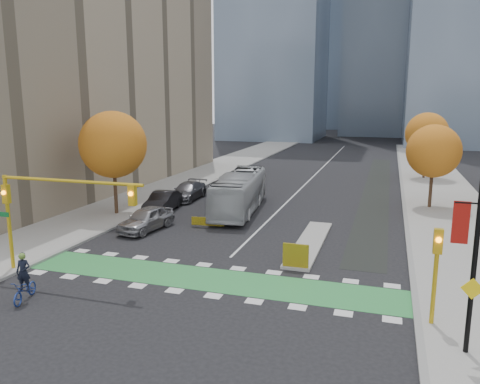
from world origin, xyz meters
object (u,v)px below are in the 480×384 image
Objects in this scene: tree_east_near at (434,151)px; parked_car_c at (188,191)px; cyclist at (25,285)px; tree_east_far at (427,134)px; parked_car_d at (228,183)px; hazard_board at (296,256)px; traffic_signal_east at (436,262)px; banner_lamppost at (478,232)px; bus at (240,192)px; parked_car_b at (163,202)px; parked_car_a at (146,219)px; parked_car_e at (245,176)px; tree_west at (113,145)px; traffic_signal_west at (47,200)px.

tree_east_near is 21.58m from parked_car_c.
tree_east_far is at bearing 49.55° from cyclist.
hazard_board is at bearing -59.94° from parked_car_d.
cyclist is at bearing -126.71° from tree_east_near.
traffic_signal_east reaches higher than hazard_board.
banner_lamppost reaches higher than tree_east_near.
bus reaches higher than parked_car_b.
tree_east_near reaches higher than parked_car_a.
bus reaches higher than cyclist.
parked_car_b is 1.11× the size of parked_car_e.
tree_east_far is at bearing 88.21° from tree_east_near.
cyclist is 0.41× the size of parked_car_d.
hazard_board is 0.17× the size of banner_lamppost.
cyclist reaches higher than parked_car_a.
parked_car_a is at bearing -124.33° from tree_east_far.
parked_car_c is at bearing 84.46° from parked_car_b.
banner_lamppost is at bearing -59.01° from bus.
bus is (4.00, 19.69, 0.85)m from cyclist.
tree_west reaches higher than hazard_board.
tree_east_far is 0.66× the size of bus.
hazard_board is at bearing -43.02° from parked_car_b.
traffic_signal_east is 0.91× the size of parked_car_e.
parked_car_e is at bearing 72.24° from tree_west.
traffic_signal_east is at bearing -5.62° from cyclist.
cyclist is 17.77m from parked_car_b.
parked_car_c is at bearing 133.41° from banner_lamppost.
parked_car_a is at bearing -96.90° from parked_car_e.
banner_lamppost reaches higher than parked_car_d.
hazard_board is 0.25× the size of parked_car_d.
parked_car_d is (0.21, 27.65, 0.01)m from cyclist.
tree_east_far is 24.16m from parked_car_d.
tree_east_far is 38.64m from traffic_signal_east.
parked_car_b is (-2.00, 17.65, 0.06)m from cyclist.
traffic_signal_west is 29.89m from parked_car_e.
cyclist is 22.74m from parked_car_c.
traffic_signal_east is 0.84× the size of parked_car_a.
parked_car_a is (-20.00, -29.29, -4.41)m from tree_east_far.
tree_west is 1.08× the size of tree_east_far.
bus is at bearing 13.17° from parked_car_b.
parked_car_b is at bearing 81.19° from cyclist.
parked_car_a is (-11.50, 4.51, 0.03)m from hazard_board.
tree_east_near reaches higher than cyclist.
bus reaches higher than parked_car_e.
tree_east_near is 16.41m from bus.
bus is 6.74m from parked_car_c.
tree_west is 18.67m from parked_car_e.
traffic_signal_west is (4.07, -12.51, -1.58)m from tree_west.
parked_car_e is (2.50, 15.00, -0.06)m from parked_car_b.
parked_car_b is 15.21m from parked_car_e.
parked_car_c is (-21.50, -18.83, -4.46)m from tree_east_far.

